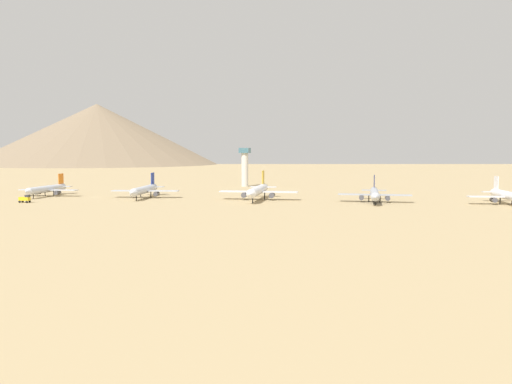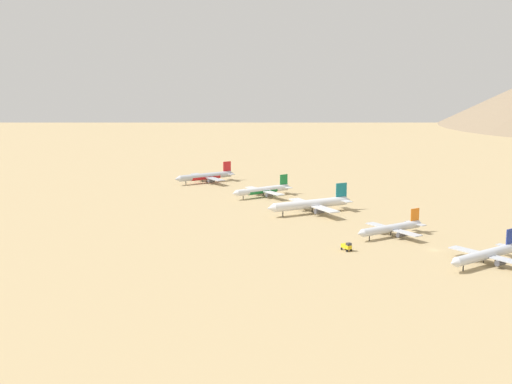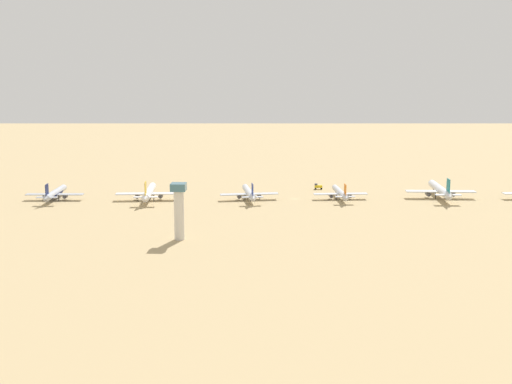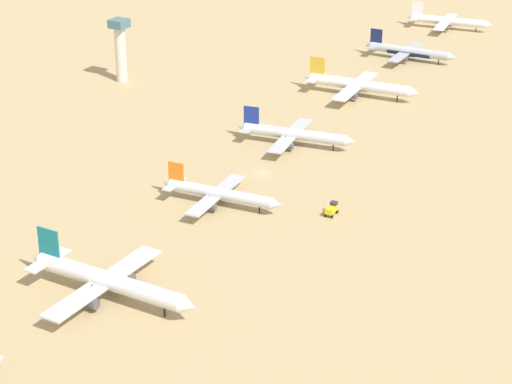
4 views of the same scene
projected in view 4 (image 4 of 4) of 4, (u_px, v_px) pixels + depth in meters
name	position (u px, v px, depth m)	size (l,w,h in m)	color
ground_plane	(262.00, 173.00, 337.84)	(2554.62, 2554.62, 0.00)	tan
parked_jet_2	(108.00, 281.00, 259.48)	(53.89, 43.63, 15.59)	silver
parked_jet_3	(219.00, 194.00, 312.76)	(42.11, 34.30, 12.14)	silver
parked_jet_4	(293.00, 134.00, 359.69)	(45.07, 36.87, 13.04)	silver
parked_jet_5	(358.00, 85.00, 410.08)	(50.83, 41.37, 14.65)	white
parked_jet_6	(409.00, 51.00, 457.51)	(44.40, 36.03, 12.81)	#B2B7C1
parked_jet_7	(448.00, 21.00, 507.49)	(44.32, 36.19, 12.80)	white
service_truck	(332.00, 209.00, 307.31)	(2.80, 5.27, 3.90)	yellow
control_tower	(120.00, 47.00, 424.15)	(7.20, 7.20, 27.57)	beige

